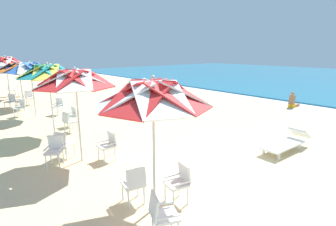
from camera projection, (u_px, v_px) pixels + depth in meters
ground_plane at (245, 178)px, 6.61m from camera, size 80.00×80.00×0.00m
beach_umbrella_0 at (153, 95)px, 4.78m from camera, size 2.24×2.24×2.77m
plastic_chair_0 at (179, 181)px, 5.48m from camera, size 0.51×0.54×0.87m
plastic_chair_1 at (134, 183)px, 5.40m from camera, size 0.54×0.52×0.87m
plastic_chair_2 at (161, 214)px, 4.38m from camera, size 0.58×0.60×0.87m
beach_umbrella_1 at (75, 80)px, 7.11m from camera, size 2.27×2.27×2.78m
plastic_chair_3 at (55, 149)px, 7.24m from camera, size 0.63×0.62×0.87m
plastic_chair_4 at (108, 144)px, 7.64m from camera, size 0.45×0.48×0.87m
plastic_chair_5 at (63, 143)px, 7.71m from camera, size 0.61×0.62×0.87m
beach_umbrella_2 at (48, 72)px, 9.57m from camera, size 2.19×2.19×2.79m
plastic_chair_6 at (69, 121)px, 10.19m from camera, size 0.52×0.54×0.87m
plastic_chair_7 at (71, 115)px, 11.03m from camera, size 0.46×0.48×0.87m
beach_umbrella_3 at (30, 69)px, 12.10m from camera, size 2.00×2.00×2.75m
plastic_chair_8 at (20, 107)px, 12.73m from camera, size 0.55×0.57×0.87m
plastic_chair_9 at (58, 105)px, 13.07m from camera, size 0.61×0.63×0.87m
beach_umbrella_4 at (19, 67)px, 14.42m from camera, size 2.56×2.56×2.61m
plastic_chair_10 at (21, 101)px, 14.17m from camera, size 0.50×0.53×0.87m
plastic_chair_11 at (10, 101)px, 14.25m from camera, size 0.63×0.63×0.87m
plastic_chair_12 at (30, 97)px, 15.44m from camera, size 0.52×0.49×0.87m
beach_umbrella_5 at (5, 61)px, 17.06m from camera, size 2.44×2.44×2.90m
plastic_chair_13 at (11, 90)px, 18.34m from camera, size 0.47×0.49×0.87m
plastic_chair_14 at (20, 90)px, 18.29m from camera, size 0.51×0.54×0.87m
sun_lounger_1 at (286, 142)px, 8.39m from camera, size 0.73×2.17×0.62m
beachgoer_seated at (293, 102)px, 14.87m from camera, size 0.30×0.93×0.92m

